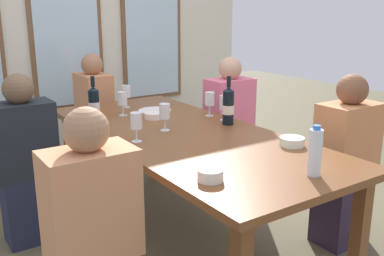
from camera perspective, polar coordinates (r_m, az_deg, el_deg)
name	(u,v)px	position (r m, az deg, el deg)	size (l,w,h in m)	color
ground_plane	(184,238)	(3.03, -1.07, -14.14)	(12.00, 12.00, 0.00)	brown
back_wall_with_windows	(64,13)	(4.59, -16.29, 14.16)	(4.18, 0.10, 2.90)	silver
dining_table	(183,143)	(2.77, -1.13, -1.95)	(0.98, 2.26, 0.74)	brown
white_plate_0	(155,111)	(3.33, -4.87, 2.27)	(0.25, 0.25, 0.01)	white
wine_bottle_0	(228,106)	(2.92, 4.69, 2.88)	(0.08, 0.08, 0.32)	black
wine_bottle_1	(94,103)	(3.13, -12.61, 3.19)	(0.08, 0.08, 0.30)	black
tasting_bowl_0	(292,141)	(2.54, 12.85, -1.72)	(0.14, 0.14, 0.05)	white
tasting_bowl_1	(154,116)	(3.10, -5.02, 1.60)	(0.13, 0.13, 0.04)	white
tasting_bowl_2	(210,175)	(1.98, 2.40, -6.11)	(0.12, 0.12, 0.05)	white
water_bottle	(315,152)	(2.09, 15.67, -3.03)	(0.06, 0.06, 0.24)	white
wine_glass_0	(224,103)	(3.03, 4.24, 3.25)	(0.07, 0.07, 0.17)	white
wine_glass_1	(136,122)	(2.54, -7.27, 0.76)	(0.07, 0.07, 0.17)	white
wine_glass_2	(165,112)	(2.76, -3.56, 2.02)	(0.07, 0.07, 0.17)	white
wine_glass_3	(122,99)	(3.19, -9.02, 3.73)	(0.07, 0.07, 0.17)	white
wine_glass_4	(210,100)	(3.15, 2.29, 3.65)	(0.07, 0.07, 0.17)	white
wine_glass_5	(126,92)	(3.47, -8.56, 4.58)	(0.07, 0.07, 0.17)	white
seated_person_0	(26,165)	(3.00, -20.75, -4.46)	(0.38, 0.24, 1.11)	#21263C
seated_person_1	(229,126)	(3.73, 4.81, 0.24)	(0.38, 0.24, 1.11)	#263243
seated_person_2	(93,239)	(2.00, -12.70, -13.89)	(0.38, 0.24, 1.11)	#283533
seated_person_3	(345,166)	(2.95, 19.24, -4.66)	(0.38, 0.24, 1.11)	#302337
seated_person_4	(95,118)	(4.08, -12.47, 1.24)	(0.24, 0.38, 1.11)	#282A30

